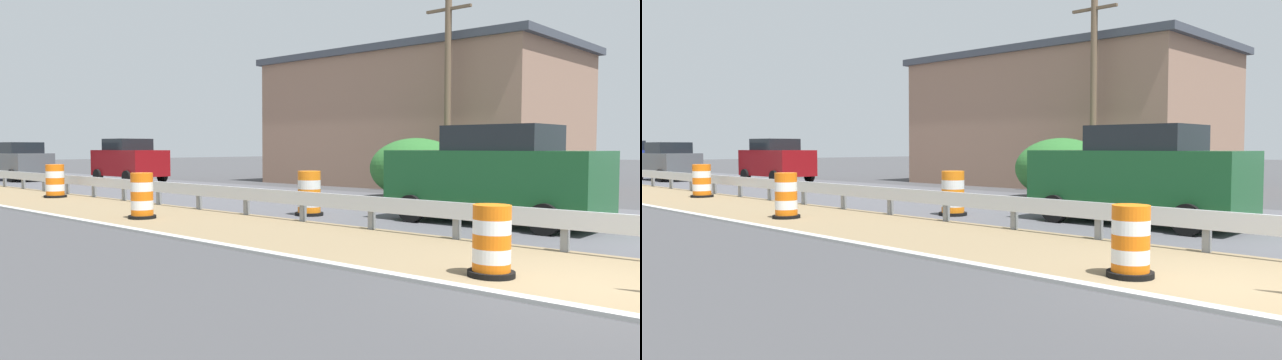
{
  "view_description": "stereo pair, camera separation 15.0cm",
  "coord_description": "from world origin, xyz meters",
  "views": [
    {
      "loc": [
        -7.89,
        -2.28,
        1.75
      ],
      "look_at": [
        0.88,
        5.78,
        1.1
      ],
      "focal_mm": 34.01,
      "sensor_mm": 36.0,
      "label": 1
    },
    {
      "loc": [
        -7.78,
        -2.39,
        1.75
      ],
      "look_at": [
        0.88,
        5.78,
        1.1
      ],
      "focal_mm": 34.01,
      "sensor_mm": 36.0,
      "label": 2
    }
  ],
  "objects": [
    {
      "name": "traffic_barrel_close",
      "position": [
        3.25,
        8.33,
        0.52
      ],
      "size": [
        0.73,
        0.73,
        1.13
      ],
      "color": "orange",
      "rests_on": "ground"
    },
    {
      "name": "bush_roadside",
      "position": [
        9.39,
        9.19,
        1.02
      ],
      "size": [
        3.13,
        3.13,
        2.05
      ],
      "primitive_type": "ellipsoid",
      "color": "#286028",
      "rests_on": "ground"
    },
    {
      "name": "traffic_barrel_nearest",
      "position": [
        -0.37,
        1.49,
        0.44
      ],
      "size": [
        0.64,
        0.64,
        0.97
      ],
      "color": "orange",
      "rests_on": "ground"
    },
    {
      "name": "car_lead_near_lane",
      "position": [
        4.62,
        30.38,
        0.99
      ],
      "size": [
        2.16,
        4.18,
        1.98
      ],
      "rotation": [
        0.0,
        0.0,
        1.6
      ],
      "color": "#4C5156",
      "rests_on": "ground"
    },
    {
      "name": "car_lead_far_lane",
      "position": [
        4.79,
        4.03,
        1.11
      ],
      "size": [
        2.14,
        4.75,
        2.23
      ],
      "rotation": [
        0.0,
        0.0,
        1.58
      ],
      "color": "#195128",
      "rests_on": "ground"
    },
    {
      "name": "ground_plane",
      "position": [
        0.0,
        0.0,
        0.0
      ],
      "size": [
        160.0,
        160.0,
        0.0
      ],
      "primitive_type": "plane",
      "color": "#3D3D3F"
    },
    {
      "name": "traffic_barrel_farther",
      "position": [
        1.26,
        18.56,
        0.52
      ],
      "size": [
        0.75,
        0.75,
        1.14
      ],
      "color": "orange",
      "rests_on": "ground"
    },
    {
      "name": "traffic_barrel_mid",
      "position": [
        -0.0,
        10.88,
        0.51
      ],
      "size": [
        0.67,
        0.67,
        1.12
      ],
      "color": "orange",
      "rests_on": "ground"
    },
    {
      "name": "utility_pole_near",
      "position": [
        11.47,
        9.24,
        3.75
      ],
      "size": [
        0.24,
        1.8,
        7.2
      ],
      "color": "brown",
      "rests_on": "ground"
    },
    {
      "name": "curb_near_edge",
      "position": [
        -1.3,
        0.0,
        0.0
      ],
      "size": [
        0.2,
        120.0,
        0.11
      ],
      "primitive_type": "cube",
      "color": "#ADADA8",
      "rests_on": "ground"
    },
    {
      "name": "guardrail_median",
      "position": [
        2.19,
        3.52,
        0.52
      ],
      "size": [
        0.18,
        46.73,
        0.71
      ],
      "color": "silver",
      "rests_on": "ground"
    },
    {
      "name": "roadside_shop_near",
      "position": [
        15.96,
        13.38,
        3.01
      ],
      "size": [
        7.93,
        13.79,
        6.0
      ],
      "color": "#93705B",
      "rests_on": "ground"
    },
    {
      "name": "car_mid_far_lane",
      "position": [
        7.76,
        24.93,
        1.07
      ],
      "size": [
        2.24,
        4.1,
        2.14
      ],
      "rotation": [
        0.0,
        0.0,
        -1.54
      ],
      "color": "maroon",
      "rests_on": "ground"
    },
    {
      "name": "median_dirt_strip",
      "position": [
        0.61,
        0.0,
        0.0
      ],
      "size": [
        3.63,
        120.0,
        0.01
      ],
      "primitive_type": "cube",
      "color": "#7F6B4C",
      "rests_on": "ground"
    }
  ]
}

